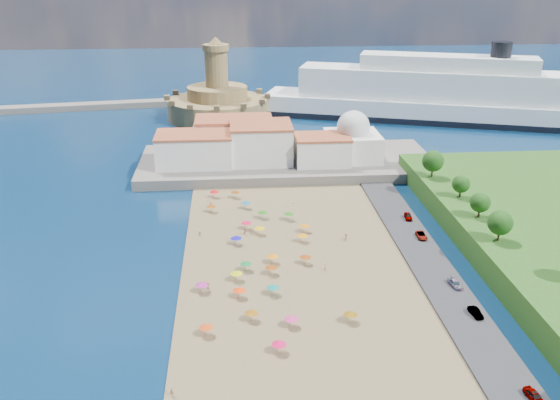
{
  "coord_description": "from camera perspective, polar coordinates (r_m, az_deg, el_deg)",
  "views": [
    {
      "loc": [
        -6.92,
        -110.2,
        60.96
      ],
      "look_at": [
        4.0,
        25.0,
        8.0
      ],
      "focal_mm": 40.0,
      "sensor_mm": 36.0,
      "label": 1
    }
  ],
  "objects": [
    {
      "name": "fortress",
      "position": [
        254.11,
        -5.73,
        8.89
      ],
      "size": [
        40.0,
        40.0,
        32.4
      ],
      "color": "olive",
      "rests_on": "ground"
    },
    {
      "name": "jetty",
      "position": [
        226.29,
        -5.77,
        5.91
      ],
      "size": [
        18.0,
        70.0,
        2.4
      ],
      "primitive_type": "cube",
      "color": "#59544C",
      "rests_on": "ground"
    },
    {
      "name": "waterfront_buildings",
      "position": [
        191.39,
        -3.29,
        5.19
      ],
      "size": [
        57.0,
        29.0,
        11.0
      ],
      "color": "silver",
      "rests_on": "terrace"
    },
    {
      "name": "cruise_ship",
      "position": [
        257.18,
        14.84,
        9.04
      ],
      "size": [
        143.33,
        65.27,
        31.43
      ],
      "color": "black",
      "rests_on": "ground"
    },
    {
      "name": "parked_cars",
      "position": [
        131.6,
        15.06,
        -6.4
      ],
      "size": [
        2.32,
        72.01,
        1.42
      ],
      "color": "gray",
      "rests_on": "promenade"
    },
    {
      "name": "terrace",
      "position": [
        193.35,
        0.63,
        3.42
      ],
      "size": [
        90.0,
        36.0,
        3.0
      ],
      "primitive_type": "cube",
      "color": "#59544C",
      "rests_on": "ground"
    },
    {
      "name": "hillside_trees",
      "position": [
        129.08,
        21.09,
        -3.47
      ],
      "size": [
        16.31,
        106.5,
        7.32
      ],
      "color": "#382314",
      "rests_on": "hillside"
    },
    {
      "name": "ground",
      "position": [
        126.13,
        -0.9,
        -7.58
      ],
      "size": [
        700.0,
        700.0,
        0.0
      ],
      "primitive_type": "plane",
      "color": "#071938",
      "rests_on": "ground"
    },
    {
      "name": "beach_parasols",
      "position": [
        116.47,
        -1.33,
        -9.01
      ],
      "size": [
        29.64,
        114.22,
        2.2
      ],
      "color": "gray",
      "rests_on": "beach"
    },
    {
      "name": "beachgoers",
      "position": [
        126.78,
        -1.21,
        -6.84
      ],
      "size": [
        36.53,
        96.16,
        1.83
      ],
      "color": "tan",
      "rests_on": "beach"
    },
    {
      "name": "domed_building",
      "position": [
        192.09,
        6.67,
        5.48
      ],
      "size": [
        16.0,
        16.0,
        15.0
      ],
      "color": "silver",
      "rests_on": "terrace"
    }
  ]
}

